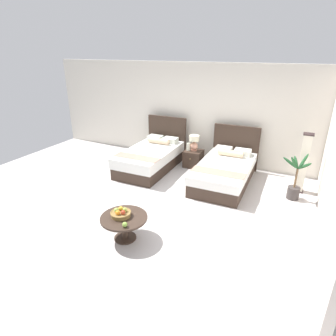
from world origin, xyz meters
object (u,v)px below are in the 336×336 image
loose_apple (125,225)px  table_lamp (194,142)px  floor_lamp_corner (303,163)px  vase (188,147)px  coffee_table (124,222)px  nightstand (193,158)px  bed_near_window (151,157)px  bed_near_corner (225,171)px  fruit_bowl (121,213)px  potted_palm (295,184)px

loose_apple → table_lamp: bearing=94.8°
table_lamp → loose_apple: 3.84m
loose_apple → floor_lamp_corner: size_ratio=0.06×
vase → coffee_table: 3.55m
loose_apple → floor_lamp_corner: (2.40, 3.47, 0.21)m
nightstand → coffee_table: nightstand is taller
bed_near_window → bed_near_corner: 2.03m
table_lamp → coffee_table: (0.14, -3.59, -0.36)m
fruit_bowl → floor_lamp_corner: floor_lamp_corner is taller
bed_near_corner → table_lamp: size_ratio=5.27×
bed_near_window → vase: (0.83, 0.58, 0.25)m
vase → potted_palm: potted_palm is taller
bed_near_corner → potted_palm: 1.58m
potted_palm → fruit_bowl: bearing=-132.4°
vase → fruit_bowl: size_ratio=0.61×
bed_near_window → loose_apple: (1.29, -3.19, 0.15)m
coffee_table → loose_apple: size_ratio=9.54×
coffee_table → bed_near_corner: bearing=72.8°
nightstand → fruit_bowl: 3.58m
table_lamp → vase: (-0.14, -0.06, -0.13)m
nightstand → potted_palm: (2.62, -0.78, 0.11)m
bed_near_window → nightstand: (0.97, 0.62, -0.09)m
vase → loose_apple: bearing=-83.1°
table_lamp → fruit_bowl: 3.60m
table_lamp → loose_apple: size_ratio=5.08×
coffee_table → loose_apple: (0.18, -0.23, 0.14)m
vase → bed_near_window: bearing=-145.3°
table_lamp → fruit_bowl: size_ratio=1.22×
bed_near_corner → bed_near_window: bearing=-179.8°
bed_near_corner → nightstand: 1.22m
bed_near_window → floor_lamp_corner: bearing=4.4°
coffee_table → floor_lamp_corner: floor_lamp_corner is taller
vase → coffee_table: vase is taller
nightstand → potted_palm: bearing=-16.6°
bed_near_window → bed_near_corner: bearing=0.2°
fruit_bowl → coffee_table: bearing=-1.2°
bed_near_corner → nightstand: size_ratio=4.61×
fruit_bowl → potted_palm: 3.78m
bed_near_window → coffee_table: 3.16m
bed_near_window → fruit_bowl: 3.14m
bed_near_window → nightstand: bearing=32.4°
bed_near_window → vase: 1.05m
floor_lamp_corner → fruit_bowl: bearing=-129.2°
bed_near_corner → table_lamp: 1.30m
coffee_table → vase: bearing=94.5°
nightstand → loose_apple: loose_apple is taller
coffee_table → fruit_bowl: bearing=178.8°
table_lamp → floor_lamp_corner: 2.74m
potted_palm → loose_apple: bearing=-127.3°
loose_apple → floor_lamp_corner: floor_lamp_corner is taller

